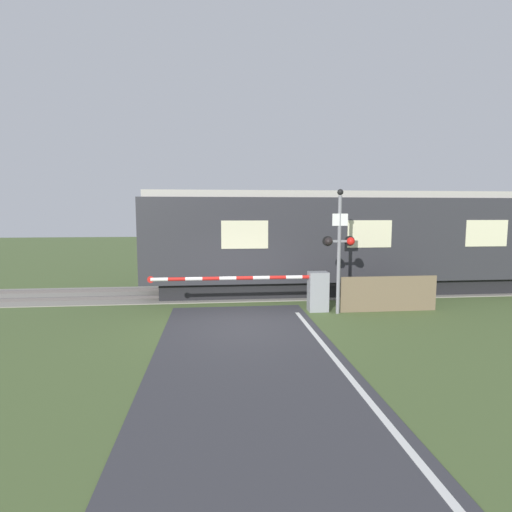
% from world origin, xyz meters
% --- Properties ---
extents(ground_plane, '(80.00, 80.00, 0.00)m').
position_xyz_m(ground_plane, '(0.00, 0.00, 0.00)').
color(ground_plane, '#4C6033').
extents(track_bed, '(36.00, 3.20, 0.13)m').
position_xyz_m(track_bed, '(0.00, 4.23, 0.02)').
color(track_bed, gray).
rests_on(track_bed, ground_plane).
extents(train, '(15.88, 2.98, 3.81)m').
position_xyz_m(train, '(4.69, 4.23, 1.95)').
color(train, black).
rests_on(train, ground_plane).
extents(crossing_barrier, '(5.47, 0.44, 1.23)m').
position_xyz_m(crossing_barrier, '(2.07, 1.22, 0.69)').
color(crossing_barrier, gray).
rests_on(crossing_barrier, ground_plane).
extents(signal_post, '(0.98, 0.26, 3.74)m').
position_xyz_m(signal_post, '(3.01, 0.86, 2.13)').
color(signal_post, gray).
rests_on(signal_post, ground_plane).
extents(roadside_fence, '(3.06, 0.06, 1.10)m').
position_xyz_m(roadside_fence, '(4.65, 0.96, 0.55)').
color(roadside_fence, '#726047').
rests_on(roadside_fence, ground_plane).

